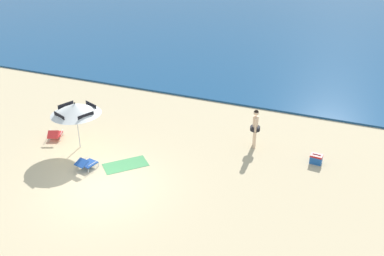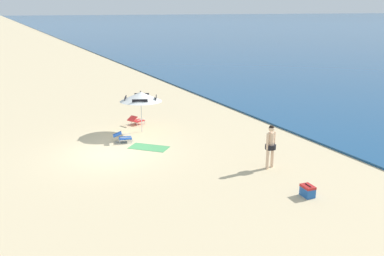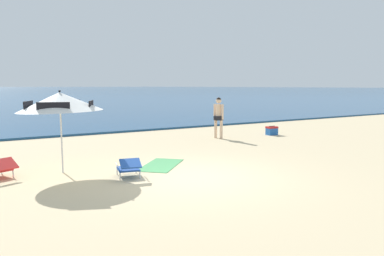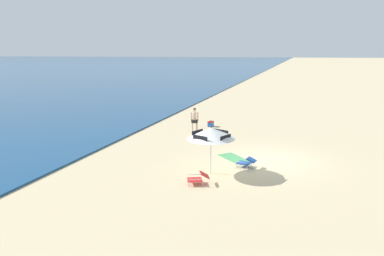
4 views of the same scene
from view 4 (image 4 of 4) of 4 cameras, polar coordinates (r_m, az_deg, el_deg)
name	(u,v)px [view 4 (image 4 of 4)]	position (r m, az deg, el deg)	size (l,w,h in m)	color
ground_plane	(267,160)	(18.22, 12.27, -5.21)	(800.00, 800.00, 0.00)	#D1BA8E
beach_umbrella_striped_main	(211,133)	(15.47, 3.15, -0.85)	(3.02, 3.01, 2.19)	silver
lounge_chair_under_umbrella	(198,178)	(14.63, 1.02, -8.20)	(0.84, 1.02, 0.52)	red
lounge_chair_beside_umbrella	(246,162)	(16.87, 8.93, -5.52)	(0.71, 0.96, 0.51)	#1E4799
person_standing_near_shore	(195,119)	(23.19, 0.41, 1.46)	(0.44, 0.52, 1.79)	beige
cooler_box	(211,124)	(25.87, 3.09, 0.69)	(0.52, 0.39, 0.43)	#1E56A8
beach_towel	(234,158)	(18.32, 6.84, -4.90)	(0.90, 1.80, 0.01)	#4C9E5B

